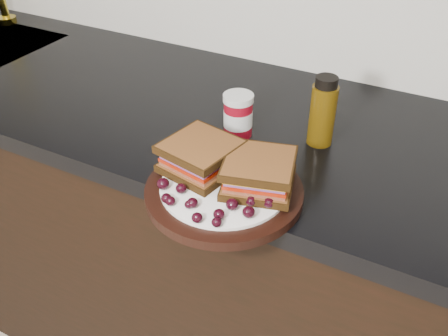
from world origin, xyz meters
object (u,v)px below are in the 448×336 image
at_px(sandwich_left, 201,156).
at_px(oil_bottle, 323,111).
at_px(condiment_jar, 238,115).
at_px(plate, 224,191).

xyz_separation_m(sandwich_left, oil_bottle, (0.15, 0.22, 0.02)).
bearing_deg(condiment_jar, sandwich_left, -86.25).
bearing_deg(plate, sandwich_left, 158.86).
bearing_deg(oil_bottle, condiment_jar, -162.68).
bearing_deg(sandwich_left, plate, -9.99).
xyz_separation_m(plate, oil_bottle, (0.09, 0.25, 0.06)).
xyz_separation_m(sandwich_left, condiment_jar, (-0.01, 0.17, -0.01)).
distance_m(plate, oil_bottle, 0.27).
bearing_deg(plate, condiment_jar, 109.80).
bearing_deg(plate, oil_bottle, 69.78).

